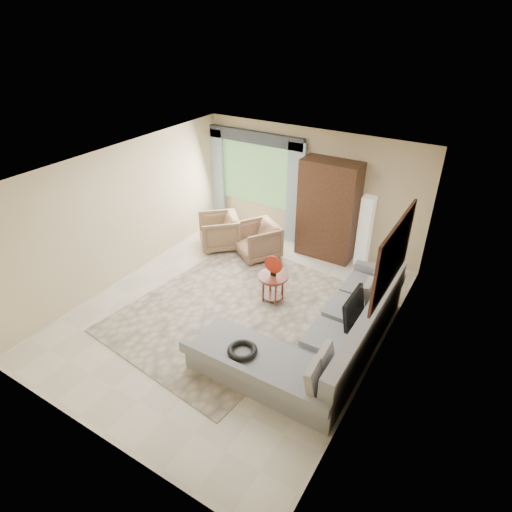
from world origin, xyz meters
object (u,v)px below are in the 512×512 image
Objects in this scene: coffee_table at (273,288)px; potted_plant at (220,217)px; armoire at (328,210)px; sectional_sofa at (323,341)px; tv_screen at (354,308)px; floor_lamp at (365,231)px; armchair_left at (219,232)px; armchair_right at (258,241)px.

potted_plant is at bearing 142.41° from coffee_table.
sectional_sofa is at bearing -66.94° from armoire.
tv_screen is 1.43× the size of potted_plant.
tv_screen is 2.60m from floor_lamp.
armchair_left is (-3.65, 1.52, -0.34)m from tv_screen.
armchair_right is at bearing -145.40° from armoire.
sectional_sofa is at bearing -31.36° from coffee_table.
floor_lamp reaches higher than armchair_left.
coffee_table is 0.37× the size of floor_lamp.
armchair_right is (0.94, 0.09, -0.00)m from armchair_left.
armoire is at bearing 70.17° from armchair_left.
tv_screen is 4.88m from potted_plant.
coffee_table is at bearing 148.64° from sectional_sofa.
tv_screen is at bearing -74.40° from floor_lamp.
coffee_table is 2.33m from armchair_left.
armoire is at bearing 121.50° from tv_screen.
armoire is (1.20, 0.83, 0.67)m from armchair_right.
floor_lamp is at bearing 65.35° from armchair_left.
sectional_sofa is at bearing -120.67° from tv_screen.
sectional_sofa is 3.20m from armchair_right.
sectional_sofa is 4.88m from potted_plant.
armchair_right is at bearing 139.69° from sectional_sofa.
floor_lamp is at bearing 66.59° from coffee_table.
armchair_right is at bearing -26.69° from potted_plant.
coffee_table is at bearing 17.34° from armchair_left.
sectional_sofa is 1.65× the size of armoire.
armchair_right is (-2.70, 1.62, -0.34)m from tv_screen.
floor_lamp is at bearing 105.60° from tv_screen.
armchair_left is at bearing -161.55° from floor_lamp.
armchair_left is at bearing -141.34° from armchair_right.
armchair_left is at bearing -156.73° from armoire.
armchair_left is at bearing 150.45° from coffee_table.
coffee_table is at bearing 166.94° from tv_screen.
sectional_sofa is 4.16× the size of armchair_right.
coffee_table is 3.30m from potted_plant.
floor_lamp is (0.80, 0.06, -0.30)m from armoire.
armchair_left reaches higher than armchair_right.
tv_screen is 0.89× the size of armchair_right.
armoire is at bearing -175.71° from floor_lamp.
sectional_sofa is 6.70× the size of potted_plant.
sectional_sofa is 2.31× the size of floor_lamp.
potted_plant is at bearing 171.14° from armchair_left.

